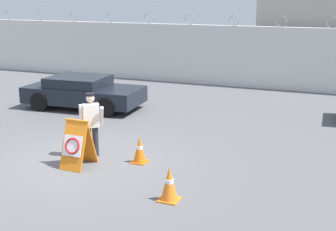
# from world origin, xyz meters

# --- Properties ---
(ground_plane) EXTENTS (90.00, 90.00, 0.00)m
(ground_plane) POSITION_xyz_m (0.00, 0.00, 0.00)
(ground_plane) COLOR #5B5B5E
(perimeter_wall) EXTENTS (36.00, 0.30, 3.16)m
(perimeter_wall) POSITION_xyz_m (-0.00, 11.15, 1.36)
(perimeter_wall) COLOR silver
(perimeter_wall) RESTS_ON ground_plane
(barricade_sign) EXTENTS (0.63, 0.84, 1.18)m
(barricade_sign) POSITION_xyz_m (0.16, -0.27, 0.58)
(barricade_sign) COLOR orange
(barricade_sign) RESTS_ON ground_plane
(security_guard) EXTENTS (0.64, 0.44, 1.67)m
(security_guard) POSITION_xyz_m (0.10, 0.52, 0.92)
(security_guard) COLOR #232838
(security_guard) RESTS_ON ground_plane
(traffic_cone_near) EXTENTS (0.37, 0.37, 0.68)m
(traffic_cone_near) POSITION_xyz_m (1.44, 0.55, 0.33)
(traffic_cone_near) COLOR orange
(traffic_cone_near) RESTS_ON ground_plane
(traffic_cone_mid) EXTENTS (0.41, 0.41, 0.73)m
(traffic_cone_mid) POSITION_xyz_m (2.96, -1.22, 0.36)
(traffic_cone_mid) COLOR orange
(traffic_cone_mid) RESTS_ON ground_plane
(parked_car_front_coupe) EXTENTS (4.34, 2.17, 1.17)m
(parked_car_front_coupe) POSITION_xyz_m (-2.93, 4.92, 0.61)
(parked_car_front_coupe) COLOR black
(parked_car_front_coupe) RESTS_ON ground_plane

